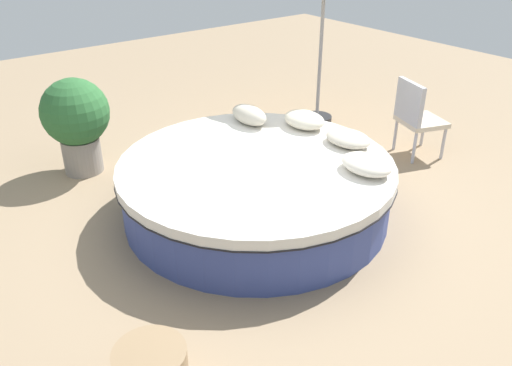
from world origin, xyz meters
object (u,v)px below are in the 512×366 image
Objects in this scene: throw_pillow_3 at (249,115)px; patio_chair at (416,114)px; throw_pillow_0 at (366,164)px; planter at (76,119)px; throw_pillow_2 at (304,120)px; round_bed at (256,187)px; throw_pillow_1 at (348,138)px.

throw_pillow_3 is 2.12m from patio_chair.
planter is (-2.88, -1.75, -0.00)m from throw_pillow_0.
throw_pillow_3 is 2.01m from planter.
throw_pillow_0 is 1.69m from throw_pillow_3.
round_bed is at bearing -68.63° from throw_pillow_2.
throw_pillow_2 is at bearing -176.84° from throw_pillow_1.
throw_pillow_3 reaches higher than throw_pillow_2.
patio_chair reaches higher than throw_pillow_0.
planter is at bearing -101.89° from patio_chair.
planter reaches higher than throw_pillow_1.
round_bed is 1.15m from throw_pillow_2.
patio_chair is (-0.74, 1.76, -0.12)m from throw_pillow_0.
throw_pillow_2 is at bearing 42.42° from throw_pillow_3.
patio_chair reaches higher than round_bed.
throw_pillow_1 is 0.98× the size of throw_pillow_3.
throw_pillow_1 reaches higher than round_bed.
throw_pillow_2 is 1.53m from patio_chair.
throw_pillow_2 is at bearing 165.97° from throw_pillow_0.
planter is at bearing -153.13° from round_bed.
planter reaches higher than patio_chair.
round_bed is 1.11m from throw_pillow_3.
throw_pillow_3 reaches higher than throw_pillow_0.
throw_pillow_3 is at bearing 53.59° from planter.
round_bed is at bearing -33.32° from throw_pillow_3.
throw_pillow_3 is at bearing -137.58° from throw_pillow_2.
throw_pillow_1 is 1.00× the size of throw_pillow_2.
round_bed is 5.29× the size of throw_pillow_0.
throw_pillow_0 is at bearing 4.48° from throw_pillow_3.
throw_pillow_3 is at bearing -175.52° from throw_pillow_0.
round_bed is 1.14m from throw_pillow_0.
throw_pillow_1 is at bearing 148.76° from throw_pillow_0.
throw_pillow_0 is at bearing -31.24° from throw_pillow_1.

